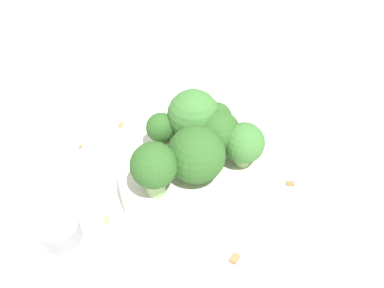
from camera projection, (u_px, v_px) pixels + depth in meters
ground_plane at (192, 189)px, 0.42m from camera, size 3.00×3.00×0.00m
bowl at (192, 178)px, 0.41m from camera, size 0.16×0.16×0.04m
broccoli_floret_0 at (154, 167)px, 0.35m from camera, size 0.05×0.05×0.06m
broccoli_floret_1 at (244, 144)px, 0.39m from camera, size 0.04×0.04×0.05m
broccoli_floret_2 at (196, 155)px, 0.37m from camera, size 0.06×0.06×0.06m
broccoli_floret_3 at (193, 116)px, 0.40m from camera, size 0.06×0.06×0.07m
broccoli_floret_4 at (161, 130)px, 0.40m from camera, size 0.03×0.03×0.05m
broccoli_floret_5 at (218, 133)px, 0.39m from camera, size 0.05×0.05×0.06m
broccoli_floret_6 at (216, 120)px, 0.41m from camera, size 0.03×0.03×0.05m
pepper_shaker at (69, 252)px, 0.32m from camera, size 0.03×0.03×0.08m
almond_crumb_0 at (80, 146)px, 0.47m from camera, size 0.01×0.01×0.01m
almond_crumb_1 at (291, 182)px, 0.43m from camera, size 0.01×0.01×0.01m
almond_crumb_2 at (107, 219)px, 0.39m from camera, size 0.01×0.01×0.01m
almond_crumb_3 at (235, 257)px, 0.36m from camera, size 0.01×0.01×0.01m
almond_crumb_4 at (121, 123)px, 0.50m from camera, size 0.01×0.01×0.01m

